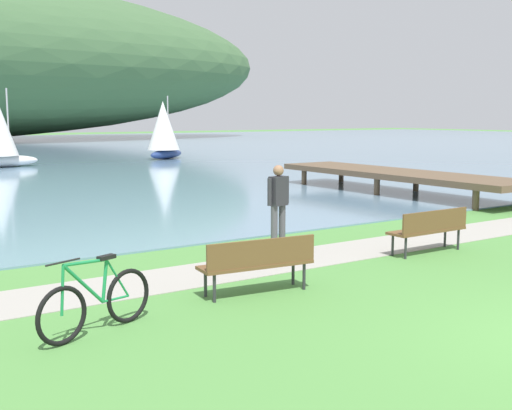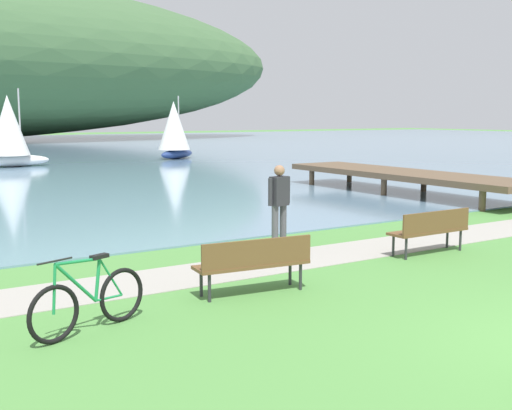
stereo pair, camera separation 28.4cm
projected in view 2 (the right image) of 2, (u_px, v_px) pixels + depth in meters
shoreline_path at (302, 259)px, 12.15m from camera, size 60.00×1.50×0.01m
park_bench_near_camera at (254, 261)px, 9.67m from camera, size 1.84×0.68×0.88m
park_bench_further_along at (431, 228)px, 12.49m from camera, size 1.80×0.48×0.88m
bicycle_leaning_near_bench at (89, 301)px, 7.99m from camera, size 1.68×0.67×1.01m
person_at_shoreline at (279, 201)px, 13.05m from camera, size 0.60×0.29×1.71m
sailboat_mid_bay at (174, 129)px, 39.59m from camera, size 3.30×2.82×3.90m
sailboat_toward_hillside at (9, 130)px, 33.34m from camera, size 3.57×2.27×4.10m
pier_dock at (405, 175)px, 22.01m from camera, size 2.40×10.00×0.80m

